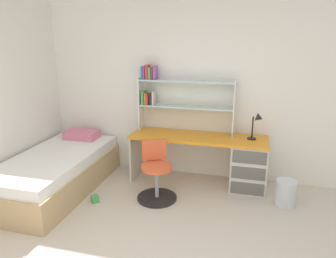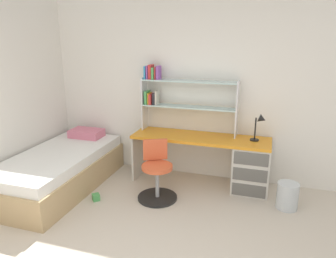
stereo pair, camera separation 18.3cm
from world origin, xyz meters
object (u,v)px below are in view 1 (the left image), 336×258
(desk_lamp, at_px, (258,122))
(waste_bin, at_px, (286,193))
(bed_platform, at_px, (56,172))
(swivel_chair, at_px, (156,177))
(toy_block_green_1, at_px, (95,199))
(bookshelf_hutch, at_px, (173,94))
(desk, at_px, (234,160))

(desk_lamp, xyz_separation_m, waste_bin, (0.40, -0.39, -0.79))
(bed_platform, bearing_deg, waste_bin, 6.61)
(swivel_chair, distance_m, toy_block_green_1, 0.84)
(desk_lamp, distance_m, bed_platform, 2.83)
(bookshelf_hutch, bearing_deg, desk_lamp, -6.57)
(bookshelf_hutch, bearing_deg, toy_block_green_1, -125.42)
(desk_lamp, distance_m, swivel_chair, 1.53)
(bookshelf_hutch, height_order, swivel_chair, bookshelf_hutch)
(bed_platform, height_order, waste_bin, bed_platform)
(bookshelf_hutch, bearing_deg, desk, -9.89)
(bookshelf_hutch, distance_m, desk_lamp, 1.24)
(swivel_chair, height_order, bed_platform, swivel_chair)
(bookshelf_hutch, relative_size, desk_lamp, 3.62)
(desk_lamp, bearing_deg, bookshelf_hutch, 173.43)
(desk, relative_size, waste_bin, 5.78)
(desk_lamp, bearing_deg, swivel_chair, -152.97)
(toy_block_green_1, bearing_deg, bookshelf_hutch, 54.58)
(swivel_chair, bearing_deg, bed_platform, -175.17)
(desk, xyz_separation_m, bookshelf_hutch, (-0.91, 0.16, 0.87))
(desk, bearing_deg, swivel_chair, -147.38)
(desk, distance_m, waste_bin, 0.81)
(desk, distance_m, swivel_chair, 1.13)
(bed_platform, distance_m, waste_bin, 3.06)
(bed_platform, bearing_deg, desk_lamp, 15.78)
(waste_bin, bearing_deg, toy_block_green_1, -166.87)
(desk_lamp, height_order, swivel_chair, desk_lamp)
(desk, xyz_separation_m, bed_platform, (-2.36, -0.72, -0.14))
(toy_block_green_1, bearing_deg, desk_lamp, 25.71)
(waste_bin, bearing_deg, swivel_chair, -171.86)
(swivel_chair, relative_size, bed_platform, 0.38)
(desk, relative_size, toy_block_green_1, 21.74)
(desk_lamp, xyz_separation_m, swivel_chair, (-1.23, -0.63, -0.66))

